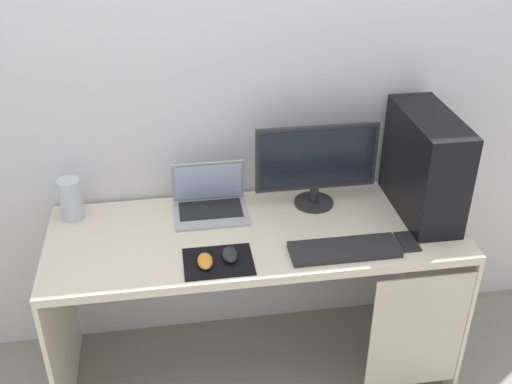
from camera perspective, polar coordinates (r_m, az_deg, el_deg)
The scene contains 12 objects.
ground_plane at distance 2.99m, azimuth 0.00°, elevation -15.62°, with size 8.00×8.00×0.00m, color gray.
wall_back at distance 2.57m, azimuth -1.16°, elevation 11.02°, with size 4.00×0.05×2.60m.
desk at distance 2.58m, azimuth 0.50°, elevation -6.24°, with size 1.67×0.62×0.76m.
pc_tower at distance 2.62m, azimuth 15.24°, elevation 2.44°, with size 0.19×0.48×0.43m, color black.
monitor at distance 2.58m, azimuth 5.57°, elevation 2.61°, with size 0.51×0.17×0.37m.
laptop at distance 2.61m, azimuth -4.24°, elevation -0.92°, with size 0.30×0.23×0.22m.
speaker at distance 2.64m, azimuth -16.63°, elevation -0.66°, with size 0.09×0.09×0.18m, color #B7BCC6.
keyboard at distance 2.40m, azimuth 8.11°, elevation -5.26°, with size 0.42×0.14×0.02m, color #232326.
mousepad at distance 2.33m, azimuth -3.48°, elevation -6.40°, with size 0.26×0.20×0.01m, color black.
mouse_left at distance 2.33m, azimuth -2.42°, elevation -5.78°, with size 0.06×0.10×0.03m, color #232326.
mouse_right at distance 2.31m, azimuth -4.70°, elevation -6.34°, with size 0.06×0.10×0.03m, color orange.
cell_phone at distance 2.50m, azimuth 13.72°, elevation -4.46°, with size 0.07×0.13×0.01m, color #232326.
Camera 1 is at (-0.31, -2.05, 2.16)m, focal length 43.54 mm.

